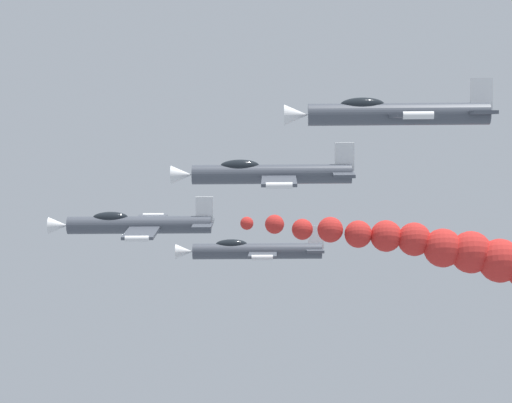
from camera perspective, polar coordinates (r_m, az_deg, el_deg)
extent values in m
cylinder|color=#474C56|center=(71.76, -5.85, -1.18)|extent=(1.48, 9.00, 1.48)
cone|color=white|center=(72.54, -9.85, -1.19)|extent=(1.40, 1.20, 1.40)
cube|color=#474C56|center=(71.73, -5.53, -1.25)|extent=(8.30, 1.90, 4.30)
cylinder|color=white|center=(67.22, -5.97, -1.86)|extent=(0.48, 1.40, 0.48)
cylinder|color=white|center=(76.25, -5.14, -0.72)|extent=(0.48, 1.40, 0.48)
cube|color=#474C56|center=(71.38, -2.66, -1.12)|extent=(3.47, 1.20, 1.87)
cube|color=white|center=(71.25, -2.59, -0.40)|extent=(0.85, 1.10, 1.49)
ellipsoid|color=black|center=(71.92, -7.28, -0.79)|extent=(1.03, 2.20, 0.99)
sphere|color=red|center=(71.40, -0.46, -1.09)|extent=(0.83, 0.83, 0.83)
sphere|color=red|center=(71.13, 0.93, -1.14)|extent=(1.20, 1.20, 1.20)
sphere|color=red|center=(71.32, 2.33, -1.40)|extent=(1.33, 1.33, 1.33)
sphere|color=red|center=(71.22, 3.73, -1.41)|extent=(1.61, 1.61, 1.61)
sphere|color=red|center=(71.27, 5.13, -1.63)|extent=(1.72, 1.72, 1.72)
sphere|color=red|center=(71.44, 6.52, -1.72)|extent=(1.98, 1.98, 1.98)
sphere|color=red|center=(71.54, 7.91, -1.88)|extent=(2.10, 2.10, 2.10)
sphere|color=red|center=(71.57, 9.31, -2.30)|extent=(2.42, 2.42, 2.42)
sphere|color=red|center=(71.85, 10.69, -2.50)|extent=(2.63, 2.63, 2.63)
sphere|color=red|center=(71.98, 12.08, -2.91)|extent=(2.72, 2.72, 2.72)
cylinder|color=#474C56|center=(64.34, 0.79, 1.37)|extent=(1.48, 9.00, 1.48)
cone|color=white|center=(64.56, -3.74, 1.34)|extent=(1.40, 1.20, 1.40)
cube|color=#474C56|center=(64.35, 1.15, 1.28)|extent=(8.30, 1.90, 4.29)
cylinder|color=white|center=(59.78, 1.17, 0.80)|extent=(0.48, 1.40, 0.48)
cylinder|color=white|center=(68.93, 1.13, 1.71)|extent=(0.48, 1.40, 0.48)
cube|color=#474C56|center=(64.45, 4.35, 1.43)|extent=(3.48, 1.20, 1.87)
cube|color=white|center=(64.36, 4.44, 2.24)|extent=(0.84, 1.10, 1.49)
ellipsoid|color=black|center=(64.32, -0.82, 1.80)|extent=(1.03, 2.20, 0.98)
cylinder|color=#474C56|center=(79.50, 0.06, -2.50)|extent=(1.42, 9.00, 1.42)
cone|color=white|center=(79.75, -3.61, -2.51)|extent=(1.35, 1.20, 1.35)
cube|color=#474C56|center=(79.51, 0.35, -2.57)|extent=(8.68, 1.90, 3.41)
cylinder|color=white|center=(74.92, 0.31, -2.82)|extent=(0.46, 1.40, 0.46)
cylinder|color=white|center=(84.09, 0.39, -2.34)|extent=(0.46, 1.40, 0.46)
cube|color=#474C56|center=(79.54, 2.95, -2.44)|extent=(3.62, 1.20, 1.51)
cube|color=white|center=(79.48, 3.02, -1.78)|extent=(0.69, 1.10, 1.55)
ellipsoid|color=black|center=(79.52, -1.24, -2.15)|extent=(1.00, 2.20, 0.94)
cylinder|color=#474C56|center=(57.27, 7.14, 4.35)|extent=(1.44, 9.00, 1.44)
cone|color=white|center=(56.95, 2.01, 4.34)|extent=(1.37, 1.20, 1.37)
cube|color=#474C56|center=(57.32, 7.54, 4.25)|extent=(8.55, 1.90, 3.74)
cylinder|color=white|center=(52.75, 8.11, 4.29)|extent=(0.47, 1.40, 0.47)
cylinder|color=white|center=(61.89, 7.05, 4.21)|extent=(0.47, 1.40, 0.47)
cube|color=#474C56|center=(57.84, 11.09, 4.38)|extent=(3.57, 1.20, 1.64)
cube|color=white|center=(57.87, 11.19, 5.28)|extent=(0.75, 1.10, 1.53)
ellipsoid|color=black|center=(57.11, 5.34, 4.85)|extent=(1.01, 2.20, 0.96)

